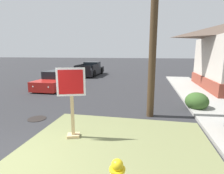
{
  "coord_description": "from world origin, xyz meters",
  "views": [
    {
      "loc": [
        3.03,
        -2.87,
        2.57
      ],
      "look_at": [
        1.85,
        2.98,
        1.4
      ],
      "focal_mm": 28.58,
      "sensor_mm": 36.0,
      "label": 1
    }
  ],
  "objects_px": {
    "stop_sign": "(72,104)",
    "manhole_cover": "(37,119)",
    "pickup_truck_black": "(91,70)",
    "parked_sedan_red": "(57,80)"
  },
  "relations": [
    {
      "from": "parked_sedan_red",
      "to": "pickup_truck_black",
      "type": "distance_m",
      "value": 7.52
    },
    {
      "from": "stop_sign",
      "to": "pickup_truck_black",
      "type": "relative_size",
      "value": 0.39
    },
    {
      "from": "parked_sedan_red",
      "to": "stop_sign",
      "type": "bearing_deg",
      "value": -58.91
    },
    {
      "from": "stop_sign",
      "to": "parked_sedan_red",
      "type": "bearing_deg",
      "value": 121.09
    },
    {
      "from": "pickup_truck_black",
      "to": "stop_sign",
      "type": "bearing_deg",
      "value": -73.88
    },
    {
      "from": "manhole_cover",
      "to": "pickup_truck_black",
      "type": "xyz_separation_m",
      "value": [
        -2.18,
        13.48,
        0.61
      ]
    },
    {
      "from": "parked_sedan_red",
      "to": "pickup_truck_black",
      "type": "relative_size",
      "value": 0.8
    },
    {
      "from": "manhole_cover",
      "to": "stop_sign",
      "type": "bearing_deg",
      "value": -31.72
    },
    {
      "from": "stop_sign",
      "to": "manhole_cover",
      "type": "xyz_separation_m",
      "value": [
        -2.09,
        1.29,
        -1.11
      ]
    },
    {
      "from": "parked_sedan_red",
      "to": "pickup_truck_black",
      "type": "height_order",
      "value": "pickup_truck_black"
    }
  ]
}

